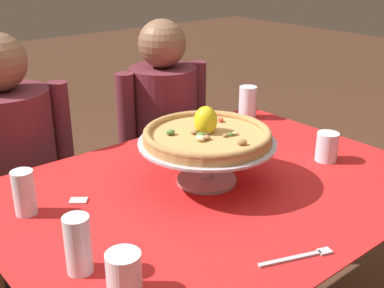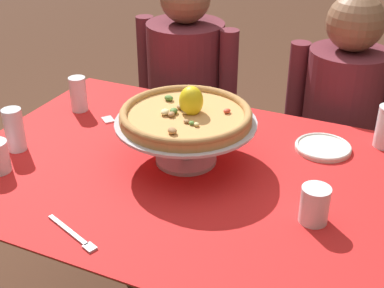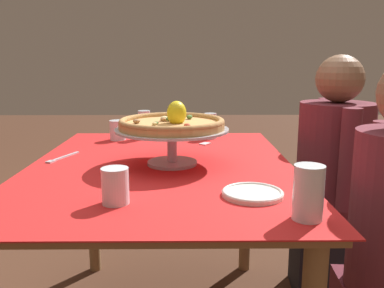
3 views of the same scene
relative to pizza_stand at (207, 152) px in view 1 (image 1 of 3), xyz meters
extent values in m
cylinder|color=olive|center=(0.58, 0.37, -0.49)|extent=(0.06, 0.06, 0.72)
cube|color=olive|center=(0.00, -0.04, -0.12)|extent=(1.29, 0.94, 0.02)
cube|color=red|center=(0.00, -0.04, -0.10)|extent=(1.33, 0.98, 0.00)
cylinder|color=#B7B7C1|center=(0.00, 0.00, -0.10)|extent=(0.19, 0.19, 0.01)
cylinder|color=#B7B7C1|center=(0.00, 0.00, -0.03)|extent=(0.04, 0.04, 0.12)
cylinder|color=#B7B7C1|center=(0.00, 0.00, 0.03)|extent=(0.42, 0.42, 0.01)
cylinder|color=tan|center=(0.00, 0.00, 0.05)|extent=(0.39, 0.39, 0.02)
torus|color=#AF7D47|center=(0.00, 0.00, 0.06)|extent=(0.39, 0.39, 0.02)
ellipsoid|color=#4C7533|center=(-0.09, 0.07, 0.07)|extent=(0.03, 0.03, 0.02)
ellipsoid|color=#C63D28|center=(0.11, 0.06, 0.06)|extent=(0.03, 0.03, 0.01)
ellipsoid|color=tan|center=(0.00, 0.00, 0.07)|extent=(0.03, 0.03, 0.01)
ellipsoid|color=#996B42|center=(-0.03, 0.02, 0.06)|extent=(0.03, 0.03, 0.01)
ellipsoid|color=#4C7533|center=(-0.04, -0.01, 0.07)|extent=(0.03, 0.03, 0.02)
ellipsoid|color=#4C7533|center=(0.04, -0.06, 0.06)|extent=(0.02, 0.02, 0.01)
ellipsoid|color=beige|center=(-0.05, -0.03, 0.07)|extent=(0.03, 0.03, 0.02)
ellipsoid|color=#996B42|center=(0.00, 0.00, 0.07)|extent=(0.04, 0.04, 0.02)
ellipsoid|color=tan|center=(0.06, -0.06, 0.06)|extent=(0.02, 0.02, 0.01)
ellipsoid|color=#996B42|center=(0.02, -0.05, 0.06)|extent=(0.02, 0.02, 0.01)
ellipsoid|color=#996B42|center=(-0.03, -0.03, 0.06)|extent=(0.02, 0.03, 0.01)
ellipsoid|color=#996B42|center=(0.02, -0.13, 0.07)|extent=(0.04, 0.04, 0.02)
ellipsoid|color=yellow|center=(0.01, 0.02, 0.09)|extent=(0.10, 0.10, 0.09)
cylinder|color=white|center=(0.54, 0.35, -0.03)|extent=(0.08, 0.08, 0.14)
cylinder|color=silver|center=(0.54, 0.35, -0.08)|extent=(0.07, 0.07, 0.05)
cylinder|color=white|center=(-0.48, -0.29, -0.05)|extent=(0.08, 0.08, 0.10)
cylinder|color=silver|center=(-0.48, -0.29, -0.08)|extent=(0.07, 0.07, 0.04)
cylinder|color=white|center=(-0.51, 0.17, -0.04)|extent=(0.06, 0.06, 0.13)
cylinder|color=silver|center=(-0.51, 0.17, -0.06)|extent=(0.05, 0.05, 0.08)
cylinder|color=white|center=(0.42, -0.14, -0.05)|extent=(0.07, 0.07, 0.10)
cylinder|color=silver|center=(0.42, -0.14, -0.08)|extent=(0.07, 0.07, 0.05)
cylinder|color=silver|center=(-0.52, -0.16, -0.03)|extent=(0.06, 0.06, 0.14)
cylinder|color=silver|center=(-0.52, -0.16, -0.06)|extent=(0.05, 0.05, 0.08)
cylinder|color=silver|center=(0.37, 0.25, -0.10)|extent=(0.18, 0.18, 0.01)
torus|color=white|center=(0.37, 0.25, -0.09)|extent=(0.18, 0.18, 0.01)
cube|color=#B7B7C1|center=(-0.12, -0.44, -0.10)|extent=(0.16, 0.07, 0.01)
cube|color=#B7B7C1|center=(-0.04, -0.47, -0.10)|extent=(0.04, 0.03, 0.01)
cube|color=beige|center=(-0.37, 0.14, -0.10)|extent=(0.06, 0.06, 0.00)
cube|color=black|center=(-0.35, 0.74, -0.63)|extent=(0.30, 0.34, 0.44)
cylinder|color=maroon|center=(-0.35, 0.74, -0.16)|extent=(0.36, 0.36, 0.51)
cylinder|color=maroon|center=(-0.14, 0.72, -0.12)|extent=(0.08, 0.08, 0.43)
cube|color=maroon|center=(0.35, 0.70, -0.63)|extent=(0.30, 0.34, 0.44)
cylinder|color=maroon|center=(0.35, 0.70, -0.16)|extent=(0.33, 0.33, 0.49)
sphere|color=brown|center=(0.35, 0.70, 0.19)|extent=(0.21, 0.21, 0.21)
cylinder|color=maroon|center=(0.16, 0.72, -0.12)|extent=(0.08, 0.08, 0.42)
cylinder|color=maroon|center=(0.54, 0.68, -0.12)|extent=(0.08, 0.08, 0.42)
camera|label=1|loc=(-0.91, -1.02, 0.58)|focal=45.37mm
camera|label=2|loc=(0.60, -1.27, 0.73)|focal=49.56mm
camera|label=3|loc=(1.49, 0.06, 0.28)|focal=38.13mm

